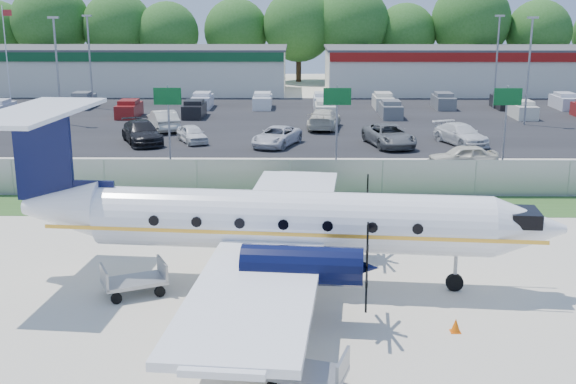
{
  "coord_description": "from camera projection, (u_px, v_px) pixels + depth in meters",
  "views": [
    {
      "loc": [
        0.33,
        -23.78,
        10.06
      ],
      "look_at": [
        0.0,
        6.0,
        2.3
      ],
      "focal_mm": 45.0,
      "sensor_mm": 36.0,
      "label": 1
    }
  ],
  "objects": [
    {
      "name": "ground",
      "position": [
        286.0,
        297.0,
        25.55
      ],
      "size": [
        170.0,
        170.0,
        0.0
      ],
      "primitive_type": "plane",
      "color": "beige",
      "rests_on": "ground"
    },
    {
      "name": "grass_verge",
      "position": [
        289.0,
        206.0,
        37.16
      ],
      "size": [
        170.0,
        4.0,
        0.02
      ],
      "primitive_type": "cube",
      "color": "#2D561E",
      "rests_on": "ground"
    },
    {
      "name": "access_road",
      "position": [
        290.0,
        175.0,
        43.93
      ],
      "size": [
        170.0,
        8.0,
        0.02
      ],
      "primitive_type": "cube",
      "color": "black",
      "rests_on": "ground"
    },
    {
      "name": "parking_lot",
      "position": [
        292.0,
        121.0,
        64.25
      ],
      "size": [
        170.0,
        32.0,
        0.02
      ],
      "primitive_type": "cube",
      "color": "black",
      "rests_on": "ground"
    },
    {
      "name": "perimeter_fence",
      "position": [
        290.0,
        178.0,
        38.84
      ],
      "size": [
        120.0,
        0.06,
        1.99
      ],
      "color": "gray",
      "rests_on": "ground"
    },
    {
      "name": "building_west",
      "position": [
        90.0,
        69.0,
        85.11
      ],
      "size": [
        46.4,
        12.4,
        5.24
      ],
      "color": "silver",
      "rests_on": "ground"
    },
    {
      "name": "building_east",
      "position": [
        515.0,
        70.0,
        84.58
      ],
      "size": [
        44.4,
        12.4,
        5.24
      ],
      "color": "silver",
      "rests_on": "ground"
    },
    {
      "name": "sign_left",
      "position": [
        168.0,
        107.0,
        46.89
      ],
      "size": [
        1.8,
        0.26,
        5.0
      ],
      "color": "gray",
      "rests_on": "ground"
    },
    {
      "name": "sign_mid",
      "position": [
        337.0,
        107.0,
        46.77
      ],
      "size": [
        1.8,
        0.26,
        5.0
      ],
      "color": "gray",
      "rests_on": "ground"
    },
    {
      "name": "sign_right",
      "position": [
        507.0,
        107.0,
        46.65
      ],
      "size": [
        1.8,
        0.26,
        5.0
      ],
      "color": "gray",
      "rests_on": "ground"
    },
    {
      "name": "flagpole_east",
      "position": [
        6.0,
        47.0,
        77.67
      ],
      "size": [
        1.06,
        0.12,
        10.0
      ],
      "color": "white",
      "rests_on": "ground"
    },
    {
      "name": "light_pole_nw",
      "position": [
        57.0,
        63.0,
        61.21
      ],
      "size": [
        0.9,
        0.35,
        9.09
      ],
      "color": "gray",
      "rests_on": "ground"
    },
    {
      "name": "light_pole_ne",
      "position": [
        529.0,
        63.0,
        60.79
      ],
      "size": [
        0.9,
        0.35,
        9.09
      ],
      "color": "gray",
      "rests_on": "ground"
    },
    {
      "name": "light_pole_sw",
      "position": [
        90.0,
        55.0,
        70.89
      ],
      "size": [
        0.9,
        0.35,
        9.09
      ],
      "color": "gray",
      "rests_on": "ground"
    },
    {
      "name": "light_pole_se",
      "position": [
        497.0,
        55.0,
        70.46
      ],
      "size": [
        0.9,
        0.35,
        9.09
      ],
      "color": "gray",
      "rests_on": "ground"
    },
    {
      "name": "tree_line",
      "position": [
        294.0,
        81.0,
        97.15
      ],
      "size": [
        112.0,
        6.0,
        14.0
      ],
      "primitive_type": null,
      "color": "#245A1A",
      "rests_on": "ground"
    },
    {
      "name": "aircraft",
      "position": [
        279.0,
        220.0,
        26.19
      ],
      "size": [
        20.69,
        20.37,
        6.36
      ],
      "color": "white",
      "rests_on": "ground"
    },
    {
      "name": "baggage_cart_near",
      "position": [
        134.0,
        280.0,
        25.69
      ],
      "size": [
        2.53,
        2.1,
        1.15
      ],
      "color": "gray",
      "rests_on": "ground"
    },
    {
      "name": "baggage_cart_far",
      "position": [
        305.0,
        371.0,
        19.33
      ],
      "size": [
        2.45,
        1.88,
        1.14
      ],
      "color": "gray",
      "rests_on": "ground"
    },
    {
      "name": "cone_nose",
      "position": [
        456.0,
        326.0,
        22.8
      ],
      "size": [
        0.32,
        0.32,
        0.46
      ],
      "color": "#EB5C07",
      "rests_on": "ground"
    },
    {
      "name": "cone_starboard_wing",
      "position": [
        324.0,
        219.0,
        34.08
      ],
      "size": [
        0.33,
        0.33,
        0.47
      ],
      "color": "#EB5C07",
      "rests_on": "ground"
    },
    {
      "name": "road_car_mid",
      "position": [
        462.0,
        168.0,
        45.72
      ],
      "size": [
        4.51,
        2.16,
        1.49
      ],
      "primitive_type": "imported",
      "rotation": [
        0.0,
        0.0,
        -1.48
      ],
      "color": "beige",
      "rests_on": "ground"
    },
    {
      "name": "parked_car_a",
      "position": [
        142.0,
        144.0,
        53.8
      ],
      "size": [
        4.38,
        6.22,
        1.67
      ],
      "primitive_type": "imported",
      "rotation": [
        0.0,
        0.0,
        0.39
      ],
      "color": "black",
      "rests_on": "ground"
    },
    {
      "name": "parked_car_b",
      "position": [
        192.0,
        143.0,
        54.12
      ],
      "size": [
        3.06,
        4.21,
        1.33
      ],
      "primitive_type": "imported",
      "rotation": [
        0.0,
        0.0,
        0.43
      ],
      "color": "silver",
      "rests_on": "ground"
    },
    {
      "name": "parked_car_c",
      "position": [
        277.0,
        146.0,
        52.86
      ],
      "size": [
        4.03,
        5.62,
        1.42
      ],
      "primitive_type": "imported",
      "rotation": [
        0.0,
        0.0,
        -0.37
      ],
      "color": "silver",
      "rests_on": "ground"
    },
    {
      "name": "parked_car_d",
      "position": [
        389.0,
        146.0,
        52.78
      ],
      "size": [
        3.83,
        6.19,
        1.6
      ],
      "primitive_type": "imported",
      "rotation": [
        0.0,
        0.0,
        0.22
      ],
      "color": "#595B5E",
      "rests_on": "ground"
    },
    {
      "name": "parked_car_e",
      "position": [
        460.0,
        144.0,
        53.43
      ],
      "size": [
        3.85,
        5.66,
        1.52
      ],
      "primitive_type": "imported",
      "rotation": [
        0.0,
        0.0,
        0.36
      ],
      "color": "silver",
      "rests_on": "ground"
    },
    {
      "name": "parked_car_f",
      "position": [
        164.0,
        131.0,
        59.3
      ],
      "size": [
        3.58,
        5.48,
        1.7
      ],
      "primitive_type": "imported",
      "rotation": [
        0.0,
        0.0,
        3.52
      ],
      "color": "beige",
      "rests_on": "ground"
    },
    {
      "name": "parked_car_g",
      "position": [
        324.0,
        129.0,
        60.2
      ],
      "size": [
        3.2,
        6.05,
        1.67
      ],
      "primitive_type": "imported",
      "rotation": [
        0.0,
        0.0,
        2.99
      ],
      "color": "beige",
      "rests_on": "ground"
    },
    {
      "name": "far_parking_rows",
      "position": [
        292.0,
        113.0,
        69.09
      ],
      "size": [
        56.0,
        10.0,
        1.6
      ],
      "primitive_type": null,
      "color": "gray",
      "rests_on": "ground"
    }
  ]
}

